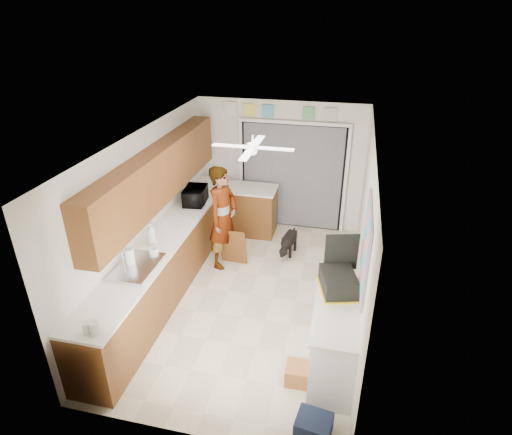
{
  "coord_description": "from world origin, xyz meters",
  "views": [
    {
      "loc": [
        1.3,
        -5.27,
        4.09
      ],
      "look_at": [
        0.0,
        0.4,
        1.15
      ],
      "focal_mm": 30.0,
      "sensor_mm": 36.0,
      "label": 1
    }
  ],
  "objects_px": {
    "suitcase": "(338,282)",
    "cardboard_box": "(301,374)",
    "cup": "(154,252)",
    "soap_bottle": "(151,233)",
    "paper_towel_roll": "(130,257)",
    "microwave": "(195,196)",
    "dog": "(289,243)",
    "navy_crate": "(314,426)",
    "man": "(223,218)"
  },
  "relations": [
    {
      "from": "paper_towel_roll",
      "to": "suitcase",
      "type": "relative_size",
      "value": 0.49
    },
    {
      "from": "suitcase",
      "to": "microwave",
      "type": "bearing_deg",
      "value": 126.59
    },
    {
      "from": "cup",
      "to": "man",
      "type": "xyz_separation_m",
      "value": [
        0.57,
        1.4,
        -0.1
      ]
    },
    {
      "from": "paper_towel_roll",
      "to": "man",
      "type": "height_order",
      "value": "man"
    },
    {
      "from": "microwave",
      "to": "soap_bottle",
      "type": "height_order",
      "value": "soap_bottle"
    },
    {
      "from": "cardboard_box",
      "to": "dog",
      "type": "bearing_deg",
      "value": 101.82
    },
    {
      "from": "microwave",
      "to": "suitcase",
      "type": "bearing_deg",
      "value": -134.24
    },
    {
      "from": "suitcase",
      "to": "dog",
      "type": "relative_size",
      "value": 0.95
    },
    {
      "from": "microwave",
      "to": "soap_bottle",
      "type": "bearing_deg",
      "value": 168.56
    },
    {
      "from": "cup",
      "to": "cardboard_box",
      "type": "distance_m",
      "value": 2.55
    },
    {
      "from": "man",
      "to": "microwave",
      "type": "bearing_deg",
      "value": 76.84
    },
    {
      "from": "soap_bottle",
      "to": "navy_crate",
      "type": "relative_size",
      "value": 0.93
    },
    {
      "from": "cardboard_box",
      "to": "navy_crate",
      "type": "bearing_deg",
      "value": -71.87
    },
    {
      "from": "paper_towel_roll",
      "to": "navy_crate",
      "type": "bearing_deg",
      "value": -25.37
    },
    {
      "from": "paper_towel_roll",
      "to": "cardboard_box",
      "type": "distance_m",
      "value": 2.64
    },
    {
      "from": "soap_bottle",
      "to": "paper_towel_roll",
      "type": "xyz_separation_m",
      "value": [
        -0.02,
        -0.61,
        -0.04
      ]
    },
    {
      "from": "dog",
      "to": "paper_towel_roll",
      "type": "bearing_deg",
      "value": -117.45
    },
    {
      "from": "suitcase",
      "to": "cardboard_box",
      "type": "bearing_deg",
      "value": -131.6
    },
    {
      "from": "cardboard_box",
      "to": "man",
      "type": "relative_size",
      "value": 0.21
    },
    {
      "from": "microwave",
      "to": "paper_towel_roll",
      "type": "xyz_separation_m",
      "value": [
        -0.15,
        -2.07,
        -0.02
      ]
    },
    {
      "from": "dog",
      "to": "cup",
      "type": "bearing_deg",
      "value": -118.75
    },
    {
      "from": "paper_towel_roll",
      "to": "microwave",
      "type": "bearing_deg",
      "value": 85.76
    },
    {
      "from": "suitcase",
      "to": "cup",
      "type": "bearing_deg",
      "value": 158.94
    },
    {
      "from": "man",
      "to": "cardboard_box",
      "type": "bearing_deg",
      "value": -127.55
    },
    {
      "from": "cardboard_box",
      "to": "dog",
      "type": "distance_m",
      "value": 2.95
    },
    {
      "from": "man",
      "to": "dog",
      "type": "relative_size",
      "value": 3.22
    },
    {
      "from": "microwave",
      "to": "man",
      "type": "relative_size",
      "value": 0.29
    },
    {
      "from": "soap_bottle",
      "to": "dog",
      "type": "relative_size",
      "value": 0.61
    },
    {
      "from": "microwave",
      "to": "cup",
      "type": "height_order",
      "value": "microwave"
    },
    {
      "from": "suitcase",
      "to": "navy_crate",
      "type": "bearing_deg",
      "value": -109.97
    },
    {
      "from": "cup",
      "to": "suitcase",
      "type": "xyz_separation_m",
      "value": [
        2.54,
        -0.25,
        0.06
      ]
    },
    {
      "from": "navy_crate",
      "to": "paper_towel_roll",
      "type": "bearing_deg",
      "value": 154.63
    },
    {
      "from": "navy_crate",
      "to": "dog",
      "type": "relative_size",
      "value": 0.66
    },
    {
      "from": "cardboard_box",
      "to": "suitcase",
      "type": "bearing_deg",
      "value": 63.94
    },
    {
      "from": "dog",
      "to": "cardboard_box",
      "type": "bearing_deg",
      "value": -67.81
    },
    {
      "from": "soap_bottle",
      "to": "cardboard_box",
      "type": "xyz_separation_m",
      "value": [
        2.38,
        -1.18,
        -0.99
      ]
    },
    {
      "from": "soap_bottle",
      "to": "man",
      "type": "height_order",
      "value": "man"
    },
    {
      "from": "soap_bottle",
      "to": "man",
      "type": "relative_size",
      "value": 0.19
    },
    {
      "from": "suitcase",
      "to": "cardboard_box",
      "type": "xyz_separation_m",
      "value": [
        -0.32,
        -0.65,
        -0.94
      ]
    },
    {
      "from": "paper_towel_roll",
      "to": "man",
      "type": "distance_m",
      "value": 1.89
    },
    {
      "from": "microwave",
      "to": "suitcase",
      "type": "height_order",
      "value": "microwave"
    },
    {
      "from": "cup",
      "to": "suitcase",
      "type": "relative_size",
      "value": 0.25
    },
    {
      "from": "man",
      "to": "suitcase",
      "type": "bearing_deg",
      "value": -113.1
    },
    {
      "from": "soap_bottle",
      "to": "cup",
      "type": "height_order",
      "value": "soap_bottle"
    },
    {
      "from": "cup",
      "to": "suitcase",
      "type": "bearing_deg",
      "value": -5.52
    },
    {
      "from": "soap_bottle",
      "to": "suitcase",
      "type": "distance_m",
      "value": 2.75
    },
    {
      "from": "cup",
      "to": "paper_towel_roll",
      "type": "distance_m",
      "value": 0.38
    },
    {
      "from": "cup",
      "to": "dog",
      "type": "relative_size",
      "value": 0.24
    },
    {
      "from": "suitcase",
      "to": "man",
      "type": "bearing_deg",
      "value": 124.49
    },
    {
      "from": "cardboard_box",
      "to": "cup",
      "type": "bearing_deg",
      "value": 157.93
    }
  ]
}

